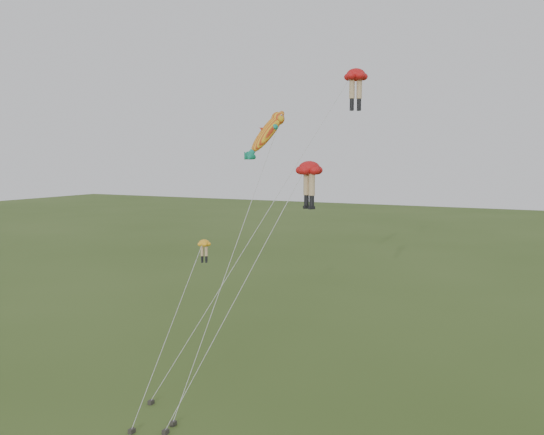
% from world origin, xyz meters
% --- Properties ---
extents(ground, '(300.00, 300.00, 0.00)m').
position_xyz_m(ground, '(0.00, 0.00, 0.00)').
color(ground, '#374D1B').
rests_on(ground, ground).
extents(legs_kite_red_high, '(9.92, 11.66, 20.12)m').
position_xyz_m(legs_kite_red_high, '(6.22, 9.84, 19.27)').
color(legs_kite_red_high, red).
rests_on(legs_kite_red_high, ground).
extents(legs_kite_red_mid, '(5.89, 9.20, 14.24)m').
position_xyz_m(legs_kite_red_mid, '(5.35, 4.70, 13.47)').
color(legs_kite_red_mid, red).
rests_on(legs_kite_red_mid, ground).
extents(legs_kite_yellow, '(1.67, 9.23, 9.19)m').
position_xyz_m(legs_kite_yellow, '(-1.82, 4.11, 8.33)').
color(legs_kite_yellow, '#FFAC20').
rests_on(legs_kite_yellow, ground).
extents(fish_kite, '(2.71, 10.04, 17.64)m').
position_xyz_m(fish_kite, '(1.91, 6.20, 15.96)').
color(fish_kite, yellow).
rests_on(fish_kite, ground).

